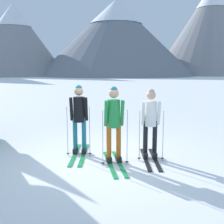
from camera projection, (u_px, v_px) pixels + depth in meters
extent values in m
plane|color=white|center=(103.00, 158.00, 6.40)|extent=(400.00, 400.00, 0.00)
cube|color=green|center=(84.00, 154.00, 6.66)|extent=(0.30, 1.74, 0.02)
cube|color=green|center=(75.00, 154.00, 6.67)|extent=(0.30, 1.74, 0.02)
cube|color=black|center=(84.00, 150.00, 6.75)|extent=(0.14, 0.27, 0.12)
cylinder|color=#1E6B7A|center=(84.00, 133.00, 6.68)|extent=(0.11, 0.11, 0.82)
cube|color=black|center=(76.00, 150.00, 6.75)|extent=(0.14, 0.27, 0.12)
cylinder|color=#1E6B7A|center=(75.00, 133.00, 6.68)|extent=(0.11, 0.11, 0.82)
cylinder|color=black|center=(79.00, 109.00, 6.58)|extent=(0.28, 0.28, 0.61)
sphere|color=tan|center=(79.00, 91.00, 6.51)|extent=(0.22, 0.22, 0.22)
sphere|color=#1E6B7A|center=(79.00, 88.00, 6.50)|extent=(0.17, 0.17, 0.17)
cylinder|color=black|center=(86.00, 109.00, 6.52)|extent=(0.10, 0.21, 0.58)
cylinder|color=black|center=(71.00, 109.00, 6.52)|extent=(0.10, 0.21, 0.58)
cylinder|color=#A5A5AD|center=(90.00, 131.00, 6.49)|extent=(0.02, 0.02, 1.23)
cylinder|color=black|center=(90.00, 153.00, 6.57)|extent=(0.07, 0.07, 0.01)
cylinder|color=#A5A5AD|center=(67.00, 131.00, 6.49)|extent=(0.02, 0.02, 1.23)
cylinder|color=black|center=(68.00, 153.00, 6.58)|extent=(0.07, 0.07, 0.01)
cube|color=green|center=(119.00, 163.00, 6.05)|extent=(0.17, 1.70, 0.02)
cube|color=green|center=(110.00, 164.00, 6.02)|extent=(0.17, 1.70, 0.02)
cube|color=black|center=(118.00, 159.00, 6.14)|extent=(0.12, 0.26, 0.12)
cylinder|color=#B76019|center=(119.00, 140.00, 6.06)|extent=(0.11, 0.11, 0.82)
cube|color=black|center=(109.00, 159.00, 6.10)|extent=(0.12, 0.26, 0.12)
cylinder|color=#B76019|center=(109.00, 140.00, 6.03)|extent=(0.11, 0.11, 0.82)
cylinder|color=#238C42|center=(114.00, 114.00, 5.95)|extent=(0.28, 0.28, 0.62)
sphere|color=tan|center=(114.00, 93.00, 5.88)|extent=(0.22, 0.22, 0.22)
sphere|color=#1E6B7A|center=(114.00, 90.00, 5.87)|extent=(0.17, 0.17, 0.17)
cylinder|color=#238C42|center=(122.00, 113.00, 5.92)|extent=(0.09, 0.20, 0.59)
cylinder|color=#238C42|center=(106.00, 113.00, 5.86)|extent=(0.09, 0.20, 0.59)
cylinder|color=#A5A5AD|center=(127.00, 138.00, 5.90)|extent=(0.02, 0.02, 1.23)
cylinder|color=black|center=(127.00, 162.00, 5.99)|extent=(0.07, 0.07, 0.01)
cylinder|color=#A5A5AD|center=(103.00, 139.00, 5.82)|extent=(0.02, 0.02, 1.23)
cylinder|color=black|center=(103.00, 163.00, 5.91)|extent=(0.07, 0.07, 0.01)
cube|color=#384C99|center=(113.00, 111.00, 6.11)|extent=(0.27, 0.17, 0.36)
cube|color=black|center=(155.00, 159.00, 6.32)|extent=(0.26, 1.59, 0.02)
cube|color=black|center=(146.00, 159.00, 6.32)|extent=(0.26, 1.59, 0.02)
cube|color=black|center=(154.00, 155.00, 6.41)|extent=(0.14, 0.27, 0.12)
cylinder|color=black|center=(155.00, 137.00, 6.34)|extent=(0.11, 0.11, 0.79)
cube|color=black|center=(145.00, 155.00, 6.41)|extent=(0.14, 0.27, 0.12)
cylinder|color=black|center=(145.00, 137.00, 6.34)|extent=(0.11, 0.11, 0.79)
cylinder|color=white|center=(151.00, 114.00, 6.25)|extent=(0.28, 0.28, 0.59)
sphere|color=tan|center=(151.00, 95.00, 6.18)|extent=(0.21, 0.21, 0.21)
sphere|color=gray|center=(151.00, 92.00, 6.17)|extent=(0.16, 0.16, 0.16)
cylinder|color=white|center=(159.00, 113.00, 6.18)|extent=(0.10, 0.20, 0.56)
cylinder|color=white|center=(143.00, 113.00, 6.18)|extent=(0.10, 0.20, 0.56)
cylinder|color=#A5A5AD|center=(163.00, 136.00, 6.15)|extent=(0.02, 0.02, 1.18)
cylinder|color=black|center=(162.00, 158.00, 6.23)|extent=(0.07, 0.07, 0.01)
cylinder|color=#A5A5AD|center=(139.00, 136.00, 6.15)|extent=(0.02, 0.02, 1.18)
cylinder|color=black|center=(139.00, 158.00, 6.23)|extent=(0.07, 0.07, 0.01)
cone|color=gray|center=(15.00, 40.00, 75.63)|extent=(28.72, 28.72, 20.18)
cone|color=white|center=(13.00, 15.00, 74.53)|extent=(9.78, 9.78, 6.55)
cone|color=slate|center=(116.00, 38.00, 78.30)|extent=(45.64, 45.64, 21.65)
cone|color=white|center=(116.00, 12.00, 77.12)|extent=(15.40, 15.40, 6.96)
cone|color=gray|center=(211.00, 30.00, 85.81)|extent=(35.44, 35.44, 28.47)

